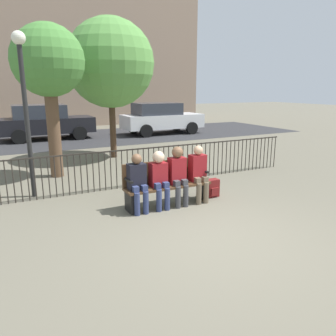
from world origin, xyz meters
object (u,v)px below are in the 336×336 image
object	(u,v)px
seated_person_0	(138,180)
seated_person_1	(159,176)
seated_person_2	(178,172)
parked_car_2	(45,122)
parked_car_0	(161,118)
tree_0	(110,63)
lamp_post	(24,90)
seated_person_3	(199,171)
tree_1	(48,64)
park_bench	(166,181)
backpack	(212,188)

from	to	relation	value
seated_person_0	seated_person_1	xyz separation A→B (m)	(0.46, 0.00, 0.03)
seated_person_2	parked_car_2	distance (m)	10.75
parked_car_0	tree_0	bearing A→B (deg)	-130.92
seated_person_1	lamp_post	bearing A→B (deg)	138.80
tree_0	seated_person_0	bearing A→B (deg)	-102.54
tree_0	parked_car_2	xyz separation A→B (m)	(-1.60, 5.40, -2.32)
seated_person_3	lamp_post	bearing A→B (deg)	148.31
seated_person_1	lamp_post	xyz separation A→B (m)	(-2.20, 1.93, 1.65)
seated_person_3	tree_1	distance (m)	4.82
tree_1	lamp_post	xyz separation A→B (m)	(-0.74, -1.57, -0.65)
parked_car_0	seated_person_3	bearing A→B (deg)	-111.22
park_bench	tree_1	bearing A→B (deg)	116.62
seated_person_3	parked_car_0	distance (m)	10.71
seated_person_1	seated_person_3	bearing A→B (deg)	0.11
parked_car_2	backpack	bearing A→B (deg)	-77.92
park_bench	tree_0	xyz separation A→B (m)	(0.49, 5.14, 2.66)
park_bench	parked_car_2	size ratio (longest dim) A/B	0.43
seated_person_2	backpack	xyz separation A→B (m)	(0.94, 0.12, -0.50)
seated_person_1	backpack	world-z (taller)	seated_person_1
lamp_post	tree_1	bearing A→B (deg)	64.90
seated_person_1	seated_person_3	world-z (taller)	seated_person_3
lamp_post	backpack	bearing A→B (deg)	-26.84
seated_person_0	tree_1	size ratio (longest dim) A/B	0.29
seated_person_0	lamp_post	distance (m)	3.10
seated_person_1	parked_car_0	xyz separation A→B (m)	(4.79, 9.98, 0.17)
seated_person_3	seated_person_0	bearing A→B (deg)	-179.88
seated_person_0	lamp_post	size ratio (longest dim) A/B	0.33
seated_person_3	parked_car_0	size ratio (longest dim) A/B	0.29
backpack	tree_1	distance (m)	5.22
park_bench	seated_person_1	world-z (taller)	seated_person_1
tree_0	tree_1	size ratio (longest dim) A/B	1.16
seated_person_2	tree_1	world-z (taller)	tree_1
park_bench	seated_person_1	bearing A→B (deg)	-149.19
parked_car_0	parked_car_2	world-z (taller)	same
tree_1	seated_person_1	bearing A→B (deg)	-67.24
seated_person_3	tree_0	distance (m)	5.83
seated_person_1	parked_car_0	bearing A→B (deg)	64.35
seated_person_2	park_bench	bearing A→B (deg)	147.97
backpack	parked_car_2	xyz separation A→B (m)	(-2.26, 10.55, 0.65)
tree_1	parked_car_0	xyz separation A→B (m)	(6.26, 6.48, -2.14)
parked_car_0	lamp_post	bearing A→B (deg)	-130.99
seated_person_0	seated_person_1	bearing A→B (deg)	0.15
seated_person_0	seated_person_2	xyz separation A→B (m)	(0.89, 0.00, 0.05)
seated_person_0	tree_0	world-z (taller)	tree_0
park_bench	parked_car_0	world-z (taller)	parked_car_0
park_bench	seated_person_3	distance (m)	0.73
park_bench	seated_person_2	bearing A→B (deg)	-32.03
tree_0	parked_car_2	size ratio (longest dim) A/B	1.10
seated_person_1	seated_person_2	bearing A→B (deg)	0.39
seated_person_1	backpack	xyz separation A→B (m)	(1.37, 0.12, -0.48)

